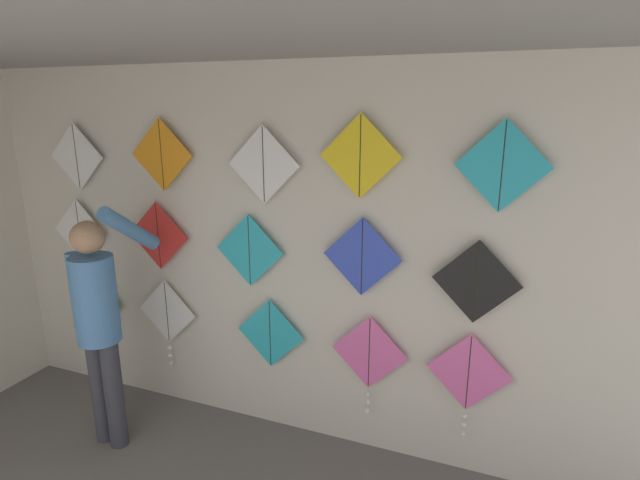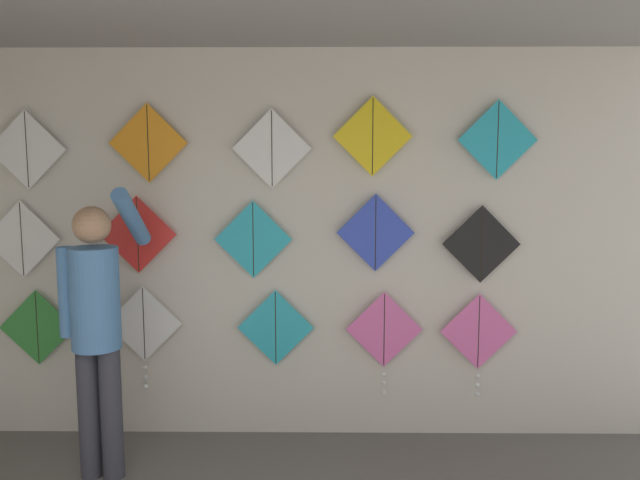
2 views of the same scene
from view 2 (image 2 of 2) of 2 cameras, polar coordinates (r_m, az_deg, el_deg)
back_panel at (r=4.54m, az=-5.24°, el=-0.60°), size 5.63×0.06×2.80m
shopkeeper at (r=4.16m, az=-19.75°, el=-6.65°), size 0.47×0.63×1.86m
kite_0 at (r=5.00m, az=-24.43°, el=-7.30°), size 0.55×0.01×0.55m
kite_1 at (r=4.73m, az=-15.79°, el=-7.85°), size 0.55×0.04×0.76m
kite_2 at (r=4.56m, az=-4.08°, el=-8.01°), size 0.55×0.01×0.55m
kite_3 at (r=4.57m, az=5.88°, el=-8.62°), size 0.55×0.04×0.76m
kite_4 at (r=4.69m, az=14.29°, el=-8.59°), size 0.55×0.04×0.76m
kite_5 at (r=4.92m, az=-25.60°, el=0.06°), size 0.55×0.01×0.55m
kite_6 at (r=4.61m, az=-16.33°, el=0.49°), size 0.55×0.01×0.55m
kite_7 at (r=4.45m, az=-6.13°, el=0.05°), size 0.55×0.01×0.55m
kite_8 at (r=4.43m, az=5.10°, el=0.66°), size 0.55×0.01×0.55m
kite_9 at (r=4.56m, az=14.53°, el=-0.38°), size 0.55×0.01×0.55m
kite_10 at (r=4.86m, az=-25.23°, el=7.49°), size 0.55×0.01×0.55m
kite_11 at (r=4.56m, az=-15.44°, el=8.54°), size 0.55×0.01×0.55m
kite_12 at (r=4.40m, az=-4.42°, el=8.34°), size 0.55×0.01×0.55m
kite_13 at (r=4.40m, az=4.84°, el=9.42°), size 0.55×0.01×0.55m
kite_14 at (r=4.54m, az=15.93°, el=8.79°), size 0.55×0.01×0.55m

